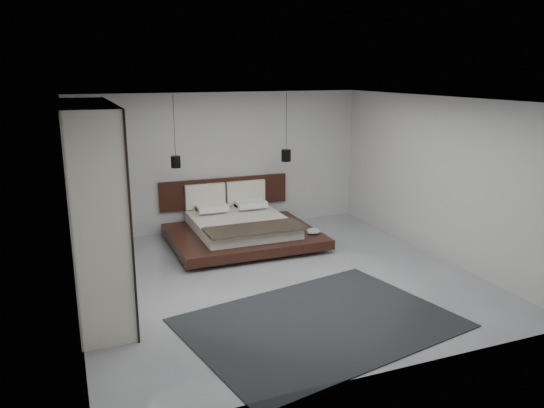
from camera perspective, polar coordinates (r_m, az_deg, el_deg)
name	(u,v)px	position (r m, az deg, el deg)	size (l,w,h in m)	color
floor	(277,277)	(8.58, 0.56, -7.83)	(6.00, 6.00, 0.00)	#999CA1
ceiling	(278,99)	(7.97, 0.61, 11.18)	(6.00, 6.00, 0.00)	white
wall_back	(222,162)	(10.94, -5.40, 4.56)	(6.00, 6.00, 0.00)	#B8B8B5
wall_front	(388,252)	(5.61, 12.32, -5.05)	(6.00, 6.00, 0.00)	#B8B8B5
wall_left	(70,210)	(7.58, -20.90, -0.63)	(6.00, 6.00, 0.00)	#B8B8B5
wall_right	(436,178)	(9.68, 17.27, 2.72)	(6.00, 6.00, 0.00)	#B8B8B5
lattice_screen	(70,182)	(10.00, -20.90, 2.19)	(0.05, 0.90, 2.60)	black
bed	(241,228)	(10.19, -3.36, -2.57)	(2.72, 2.37, 1.07)	black
book_lower	(308,232)	(10.02, 3.88, -2.98)	(0.21, 0.28, 0.03)	#99724C
book_upper	(308,231)	(9.98, 3.86, -2.91)	(0.21, 0.28, 0.02)	#99724C
pendant_left	(176,162)	(10.02, -10.32, 4.50)	(0.18, 0.18, 1.34)	black
pendant_right	(286,155)	(10.68, 1.53, 5.26)	(0.19, 0.19, 1.36)	black
wardrobe	(93,207)	(7.66, -18.67, -0.26)	(0.67, 2.86, 2.81)	silver
rug	(320,323)	(7.14, 5.17, -12.60)	(3.39, 2.42, 0.01)	black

